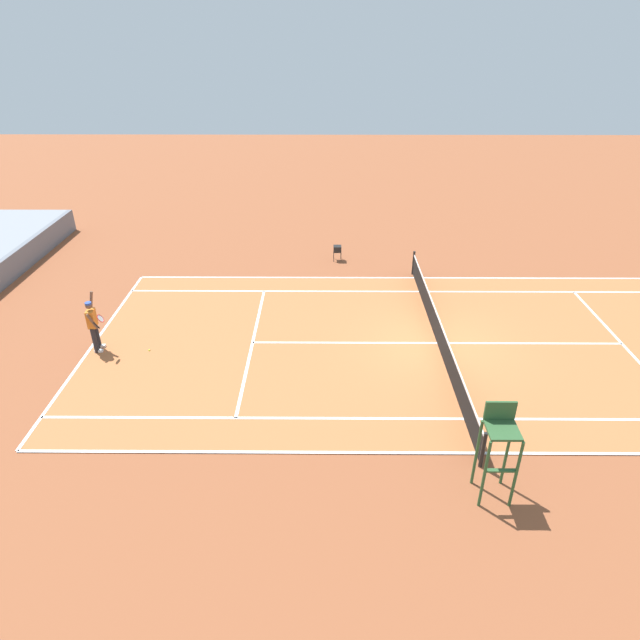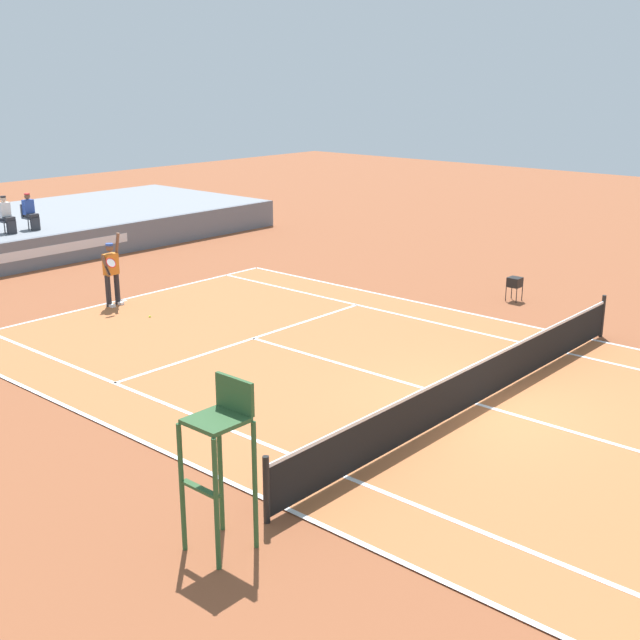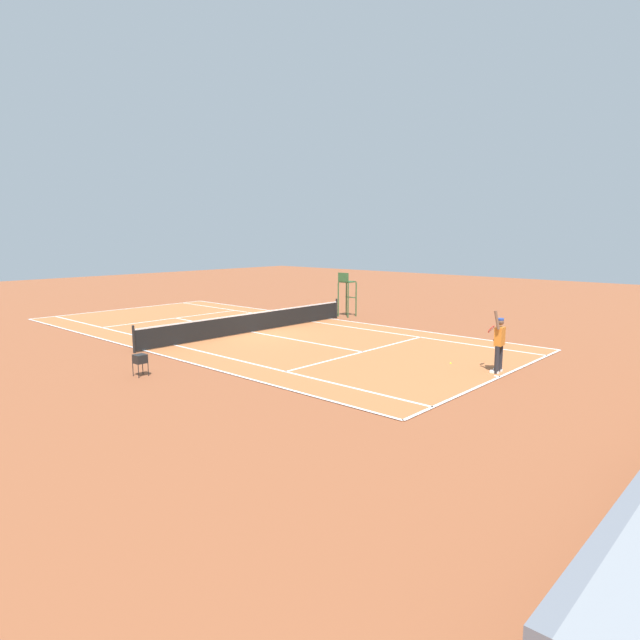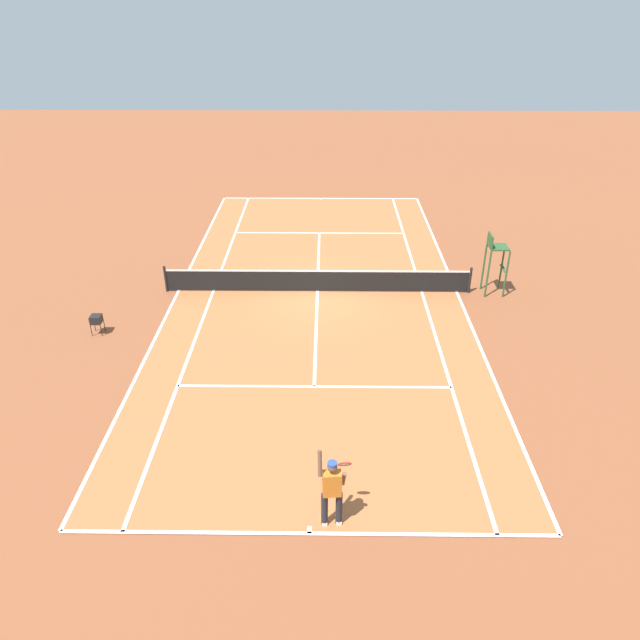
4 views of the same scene
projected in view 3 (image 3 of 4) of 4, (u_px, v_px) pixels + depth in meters
name	position (u px, v px, depth m)	size (l,w,h in m)	color
ground_plane	(253.00, 333.00, 24.92)	(80.00, 80.00, 0.00)	brown
court	(253.00, 332.00, 24.92)	(11.08, 23.88, 0.03)	#B76638
net	(253.00, 321.00, 24.84)	(11.98, 0.10, 1.07)	black
tennis_player	(499.00, 343.00, 17.44)	(0.75, 0.68, 2.08)	#232328
tennis_ball	(451.00, 363.00, 18.78)	(0.07, 0.07, 0.07)	#D1E533
umpire_chair	(346.00, 289.00, 29.64)	(0.77, 0.77, 2.44)	#2D562D
ball_hopper	(140.00, 358.00, 17.12)	(0.36, 0.36, 0.70)	black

